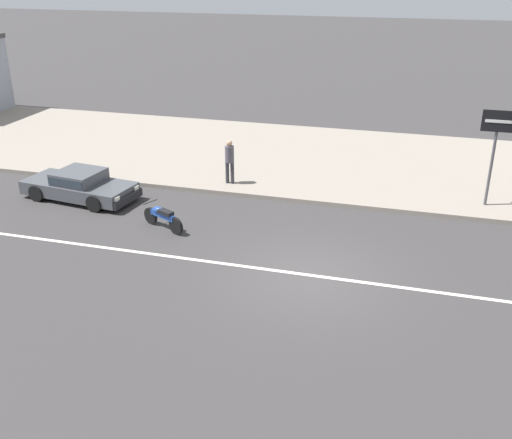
% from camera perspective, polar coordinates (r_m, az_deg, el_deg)
% --- Properties ---
extents(ground_plane, '(160.00, 160.00, 0.00)m').
position_cam_1_polar(ground_plane, '(16.69, 4.99, -5.29)').
color(ground_plane, '#383535').
extents(lane_centre_stripe, '(50.40, 0.14, 0.01)m').
position_cam_1_polar(lane_centre_stripe, '(16.69, 4.99, -5.28)').
color(lane_centre_stripe, silver).
rests_on(lane_centre_stripe, ground).
extents(kerb_strip, '(68.00, 10.00, 0.15)m').
position_cam_1_polar(kerb_strip, '(25.92, 9.37, 5.40)').
color(kerb_strip, gray).
rests_on(kerb_strip, ground).
extents(sedan_dark_grey_2, '(4.36, 2.20, 1.06)m').
position_cam_1_polar(sedan_dark_grey_2, '(22.56, -16.43, 3.18)').
color(sedan_dark_grey_2, '#47494F').
rests_on(sedan_dark_grey_2, ground).
extents(motorcycle_0, '(1.66, 0.94, 0.80)m').
position_cam_1_polar(motorcycle_0, '(19.47, -8.90, 0.27)').
color(motorcycle_0, black).
rests_on(motorcycle_0, ground).
extents(pedestrian_mid_kerb, '(0.34, 0.34, 1.69)m').
position_cam_1_polar(pedestrian_mid_kerb, '(22.64, -2.54, 5.84)').
color(pedestrian_mid_kerb, '#333338').
rests_on(pedestrian_mid_kerb, kerb_strip).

